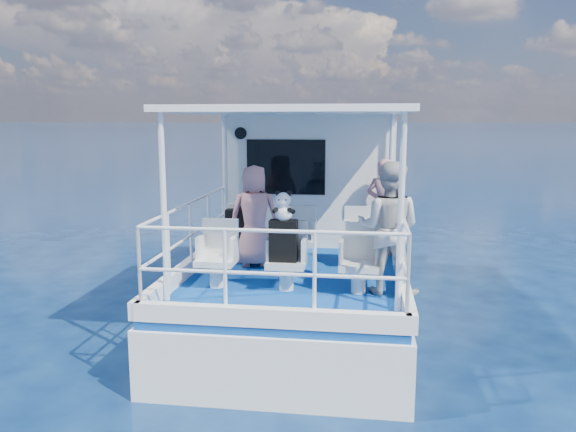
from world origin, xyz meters
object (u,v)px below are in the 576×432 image
object	(u,v)px
panda	(284,206)
passenger_stbd_aft	(389,228)
passenger_port_fwd	(255,216)
backpack_center	(284,241)

from	to	relation	value
panda	passenger_stbd_aft	bearing A→B (deg)	4.67
panda	passenger_port_fwd	bearing A→B (deg)	117.01
passenger_port_fwd	backpack_center	distance (m)	1.30
passenger_port_fwd	passenger_stbd_aft	distance (m)	2.16
passenger_port_fwd	panda	xyz separation A→B (m)	(0.60, -1.18, 0.34)
passenger_stbd_aft	panda	size ratio (longest dim) A/B	4.46
passenger_stbd_aft	backpack_center	xyz separation A→B (m)	(-1.28, -0.08, -0.18)
passenger_port_fwd	passenger_stbd_aft	size ratio (longest dim) A/B	0.91
passenger_stbd_aft	panda	world-z (taller)	passenger_stbd_aft
passenger_stbd_aft	panda	distance (m)	1.31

